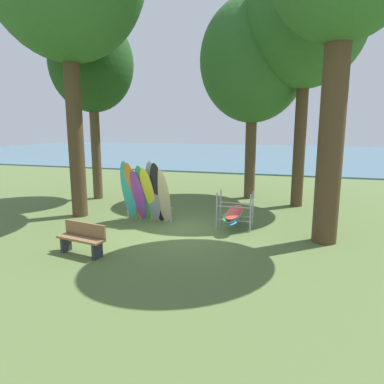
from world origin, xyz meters
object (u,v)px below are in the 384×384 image
Objects in this scene: tree_far_right_back at (92,65)px; park_bench at (82,238)px; board_storage_rack at (234,214)px; tree_far_left_back at (253,61)px; leaning_board_pile at (145,194)px; tree_mid_behind at (307,17)px.

tree_far_right_back reaches higher than park_bench.
board_storage_rack is at bearing -23.41° from tree_far_right_back.
tree_far_left_back is 7.73m from board_storage_rack.
tree_far_right_back is at bearing 118.27° from park_bench.
board_storage_rack reaches higher than park_bench.
board_storage_rack is at bearing 2.51° from leaning_board_pile.
tree_far_left_back is at bearing 69.39° from park_bench.
tree_far_right_back reaches higher than leaning_board_pile.
tree_mid_behind reaches higher than leaning_board_pile.
tree_mid_behind is 1.15× the size of tree_far_left_back.
tree_far_right_back reaches higher than board_storage_rack.
tree_far_left_back is (-2.17, 1.12, -1.33)m from tree_mid_behind.
tree_far_left_back is 1.09× the size of tree_far_right_back.
tree_far_left_back is at bearing 17.63° from tree_far_right_back.
leaning_board_pile is (-2.97, -5.34, -5.17)m from tree_far_left_back.
leaning_board_pile is 3.19m from board_storage_rack.
tree_far_right_back is 5.65× the size of park_bench.
board_storage_rack is at bearing -88.19° from tree_far_left_back.
tree_mid_behind is at bearing 63.89° from board_storage_rack.
tree_far_left_back is 8.01m from leaning_board_pile.
tree_far_left_back is 6.19× the size of park_bench.
board_storage_rack is 4.96m from park_bench.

